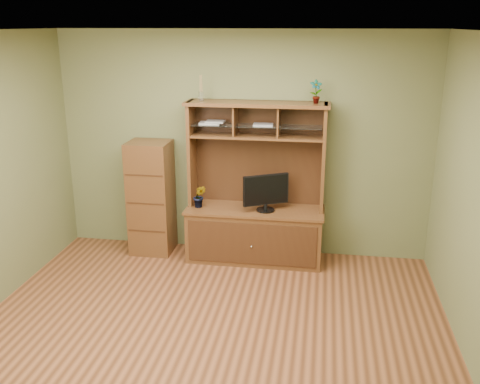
# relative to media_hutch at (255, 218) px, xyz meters

# --- Properties ---
(room) EXTENTS (4.54, 4.04, 2.74)m
(room) POSITION_rel_media_hutch_xyz_m (-0.20, -1.73, 0.83)
(room) COLOR #512B17
(room) RESTS_ON ground
(media_hutch) EXTENTS (1.66, 0.61, 1.90)m
(media_hutch) POSITION_rel_media_hutch_xyz_m (0.00, 0.00, 0.00)
(media_hutch) COLOR #4C2C15
(media_hutch) RESTS_ON room
(monitor) EXTENTS (0.51, 0.30, 0.44)m
(monitor) POSITION_rel_media_hutch_xyz_m (0.13, -0.08, 0.36)
(monitor) COLOR black
(monitor) RESTS_ON media_hutch
(orchid_plant) EXTENTS (0.16, 0.13, 0.27)m
(orchid_plant) POSITION_rel_media_hutch_xyz_m (-0.66, -0.08, 0.27)
(orchid_plant) COLOR #285E20
(orchid_plant) RESTS_ON media_hutch
(top_plant) EXTENTS (0.15, 0.12, 0.26)m
(top_plant) POSITION_rel_media_hutch_xyz_m (0.66, 0.08, 1.51)
(top_plant) COLOR #416C25
(top_plant) RESTS_ON media_hutch
(reed_diffuser) EXTENTS (0.06, 0.06, 0.29)m
(reed_diffuser) POSITION_rel_media_hutch_xyz_m (-0.65, 0.08, 1.49)
(reed_diffuser) COLOR silver
(reed_diffuser) RESTS_ON media_hutch
(magazines) EXTENTS (0.87, 0.20, 0.04)m
(magazines) POSITION_rel_media_hutch_xyz_m (-0.33, 0.08, 1.13)
(magazines) COLOR #A2A2A7
(magazines) RESTS_ON media_hutch
(side_cabinet) EXTENTS (0.50, 0.46, 1.41)m
(side_cabinet) POSITION_rel_media_hutch_xyz_m (-1.30, 0.03, 0.18)
(side_cabinet) COLOR #4C2C15
(side_cabinet) RESTS_ON room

